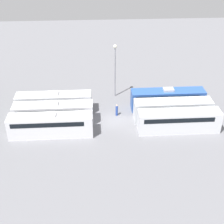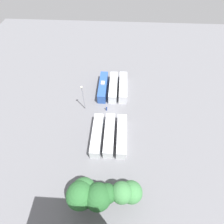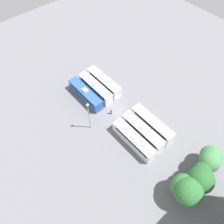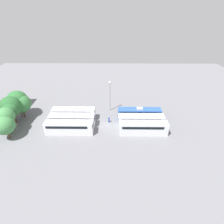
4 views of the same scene
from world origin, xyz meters
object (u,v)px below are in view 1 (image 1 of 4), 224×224
at_px(bus_3, 51,125).
at_px(light_pole, 115,63).
at_px(bus_1, 172,109).
at_px(bus_5, 54,102).
at_px(bus_2, 167,99).
at_px(bus_0, 179,120).
at_px(worker_person, 117,110).
at_px(bus_4, 53,113).

height_order(bus_3, light_pole, light_pole).
relative_size(bus_1, bus_5, 1.00).
bearing_deg(bus_2, bus_0, -177.94).
bearing_deg(bus_1, bus_2, 0.75).
relative_size(bus_2, worker_person, 6.22).
distance_m(worker_person, light_pole, 8.15).
bearing_deg(bus_2, light_pole, 59.84).
height_order(worker_person, light_pole, light_pole).
height_order(bus_0, worker_person, bus_0).
distance_m(bus_3, worker_person, 10.53).
xyz_separation_m(bus_5, worker_person, (-1.64, -9.57, -0.84)).
height_order(bus_3, bus_4, same).
relative_size(bus_4, worker_person, 6.22).
relative_size(bus_0, bus_5, 1.00).
bearing_deg(bus_4, worker_person, -81.15).
xyz_separation_m(bus_4, worker_person, (1.46, -9.37, -0.84)).
bearing_deg(bus_4, bus_2, -79.72).
distance_m(bus_3, light_pole, 15.17).
relative_size(bus_0, bus_1, 1.00).
height_order(bus_0, bus_3, same).
xyz_separation_m(bus_0, bus_2, (6.34, 0.23, 0.00)).
height_order(bus_1, worker_person, bus_1).
height_order(bus_2, light_pole, light_pole).
xyz_separation_m(bus_1, light_pole, (7.88, 7.96, 4.32)).
bearing_deg(bus_3, bus_5, 1.18).
bearing_deg(light_pole, bus_0, -143.33).
bearing_deg(worker_person, bus_5, 80.30).
distance_m(bus_0, worker_person, 9.56).
xyz_separation_m(bus_1, bus_4, (0.11, 17.51, 0.00)).
bearing_deg(bus_3, light_pole, -41.41).
xyz_separation_m(bus_1, worker_person, (1.57, 8.14, -0.84)).
height_order(bus_4, worker_person, bus_4).
xyz_separation_m(bus_3, light_pole, (10.91, -9.62, 4.32)).
bearing_deg(light_pole, bus_3, 138.59).
bearing_deg(bus_1, worker_person, 79.10).
bearing_deg(bus_4, bus_3, 178.78).
height_order(bus_2, bus_5, same).
xyz_separation_m(bus_4, bus_5, (3.10, 0.19, 0.00)).
xyz_separation_m(bus_0, bus_1, (3.07, 0.18, 0.00)).
bearing_deg(bus_5, worker_person, -99.70).
bearing_deg(light_pole, bus_1, -134.69).
height_order(bus_5, light_pole, light_pole).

